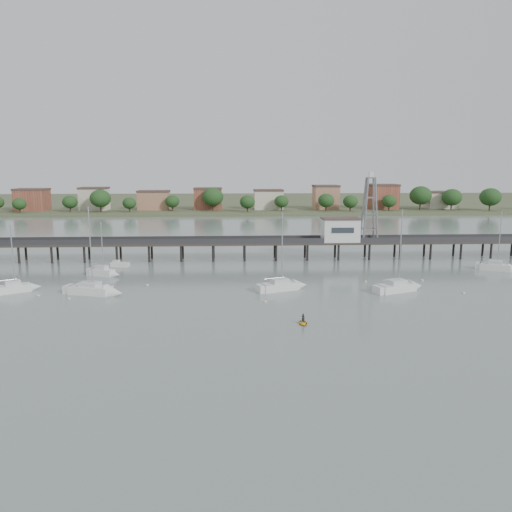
% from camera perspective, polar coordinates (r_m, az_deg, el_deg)
% --- Properties ---
extents(ground_plane, '(500.00, 500.00, 0.00)m').
position_cam_1_polar(ground_plane, '(53.91, -3.32, -12.11)').
color(ground_plane, slate).
rests_on(ground_plane, ground).
extents(pier, '(150.00, 5.00, 5.50)m').
position_cam_1_polar(pier, '(111.16, -3.13, 1.49)').
color(pier, '#2D2823').
rests_on(pier, ground).
extents(pier_building, '(8.40, 5.40, 5.30)m').
position_cam_1_polar(pier_building, '(113.44, 9.61, 3.00)').
color(pier_building, silver).
rests_on(pier_building, ground).
extents(lattice_tower, '(3.20, 3.20, 15.50)m').
position_cam_1_polar(lattice_tower, '(114.57, 12.86, 5.19)').
color(lattice_tower, slate).
rests_on(lattice_tower, ground).
extents(sailboat_d, '(9.12, 5.69, 14.49)m').
position_cam_1_polar(sailboat_d, '(87.23, 16.48, -3.41)').
color(sailboat_d, silver).
rests_on(sailboat_d, ground).
extents(sailboat_a, '(7.08, 5.53, 11.80)m').
position_cam_1_polar(sailboat_a, '(91.80, -25.39, -3.31)').
color(sailboat_a, silver).
rests_on(sailboat_a, ground).
extents(sailboat_c, '(8.70, 5.37, 13.85)m').
position_cam_1_polar(sailboat_c, '(84.55, 3.52, -3.43)').
color(sailboat_c, silver).
rests_on(sailboat_c, ground).
extents(sailboat_b, '(6.62, 4.31, 10.78)m').
position_cam_1_polar(sailboat_b, '(98.99, -16.79, -1.84)').
color(sailboat_b, silver).
rests_on(sailboat_b, ground).
extents(sailboat_e, '(7.60, 5.76, 12.53)m').
position_cam_1_polar(sailboat_e, '(111.06, 26.23, -1.20)').
color(sailboat_e, silver).
rests_on(sailboat_e, ground).
extents(sailboat_f, '(9.67, 5.31, 15.23)m').
position_cam_1_polar(sailboat_f, '(84.92, -17.49, -3.83)').
color(sailboat_f, silver).
rests_on(sailboat_f, ground).
extents(white_tender, '(4.00, 2.31, 1.46)m').
position_cam_1_polar(white_tender, '(107.73, -15.32, -0.93)').
color(white_tender, silver).
rests_on(white_tender, ground).
extents(yellow_dinghy, '(1.64, 0.51, 2.28)m').
position_cam_1_polar(yellow_dinghy, '(66.60, 5.39, -7.75)').
color(yellow_dinghy, gold).
rests_on(yellow_dinghy, ground).
extents(dinghy_occupant, '(0.90, 1.28, 0.29)m').
position_cam_1_polar(dinghy_occupant, '(66.60, 5.39, -7.75)').
color(dinghy_occupant, black).
rests_on(dinghy_occupant, ground).
extents(mooring_buoys, '(69.58, 13.78, 0.39)m').
position_cam_1_polar(mooring_buoys, '(83.61, 0.22, -3.95)').
color(mooring_buoys, beige).
rests_on(mooring_buoys, ground).
extents(far_shore, '(500.00, 170.00, 10.40)m').
position_cam_1_polar(far_shore, '(290.15, -2.92, 6.21)').
color(far_shore, '#475133').
rests_on(far_shore, ground).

